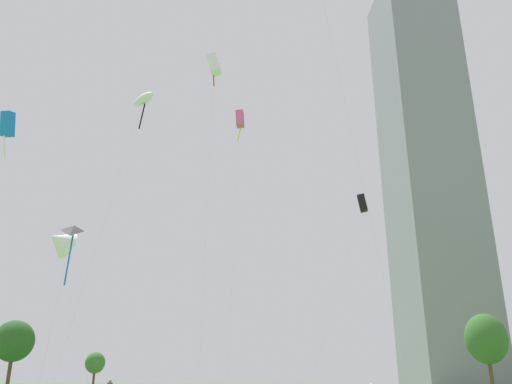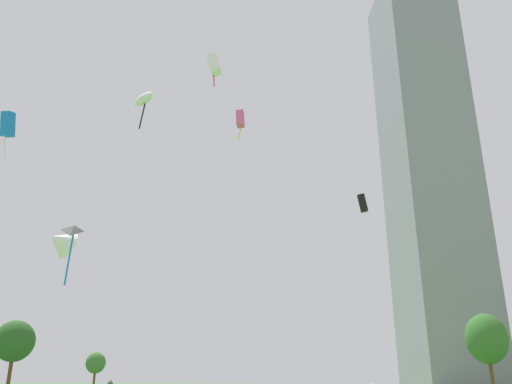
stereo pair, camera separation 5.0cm
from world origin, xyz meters
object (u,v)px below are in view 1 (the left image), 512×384
Objects in this scene: kite_flying_2 at (362,204)px; kite_flying_4 at (143,100)px; park_tree_2 at (14,341)px; kite_flying_3 at (59,241)px; distant_highrise_0 at (427,164)px; kite_flying_5 at (71,236)px; kite_flying_6 at (7,125)px; kite_flying_1 at (240,120)px; park_tree_0 at (95,363)px; park_tree_1 at (486,339)px; kite_flying_7 at (214,65)px.

kite_flying_4 reaches higher than kite_flying_2.
kite_flying_2 is 0.74× the size of kite_flying_4.
kite_flying_3 is at bearing -34.63° from park_tree_2.
park_tree_2 is at bearing -142.02° from distant_highrise_0.
kite_flying_6 reaches higher than kite_flying_5.
park_tree_2 is (-37.08, 10.27, -9.99)m from kite_flying_2.
park_tree_0 is (-20.74, 14.78, -23.45)m from kite_flying_1.
distant_highrise_0 reaches higher than kite_flying_1.
park_tree_2 is (-18.51, 22.86, -4.82)m from kite_flying_5.
kite_flying_6 is 45.83m from park_tree_1.
kite_flying_7 is at bearing -93.88° from kite_flying_1.
kite_flying_3 reaches higher than kite_flying_2.
kite_flying_1 is 3.57× the size of park_tree_1.
kite_flying_3 reaches higher than kite_flying_5.
kite_flying_4 is 2.83× the size of park_tree_2.
park_tree_1 is (29.85, 25.86, -4.94)m from kite_flying_5.
kite_flying_7 is 3.73× the size of park_tree_1.
park_tree_1 is at bearing -109.70° from distant_highrise_0.
kite_flying_3 is 12.46m from park_tree_2.
kite_flying_4 is at bearing 44.08° from kite_flying_5.
kite_flying_2 is at bearing -23.55° from kite_flying_1.
kite_flying_6 reaches higher than kite_flying_2.
park_tree_0 is (-20.16, 23.33, -24.50)m from kite_flying_7.
kite_flying_6 is 30.57m from park_tree_2.
park_tree_1 is at bearing 19.85° from kite_flying_1.
kite_flying_2 is 27.35m from kite_flying_6.
kite_flying_7 is 91.64m from distant_highrise_0.
kite_flying_4 is 33.33m from park_tree_2.
park_tree_2 is (-21.36, 20.10, -15.84)m from kite_flying_4.
kite_flying_7 is (3.60, 6.31, 6.65)m from kite_flying_4.
kite_flying_2 reaches higher than park_tree_1.
kite_flying_7 is (-0.58, -8.56, 1.06)m from kite_flying_1.
distant_highrise_0 reaches higher than kite_flying_6.
park_tree_0 is (-16.56, 29.64, -17.86)m from kite_flying_4.
kite_flying_2 is 2.08× the size of park_tree_1.
kite_flying_1 reaches higher than park_tree_2.
park_tree_1 is 0.08× the size of distant_highrise_0.
park_tree_1 is at bearing 40.55° from kite_flying_4.
distant_highrise_0 is (30.44, 74.73, 23.40)m from kite_flying_1.
kite_flying_1 reaches higher than kite_flying_2.
kite_flying_5 is at bearing -67.06° from park_tree_0.
kite_flying_4 is 2.80× the size of park_tree_1.
kite_flying_4 is 1.17× the size of kite_flying_6.
park_tree_2 is at bearing 145.37° from kite_flying_3.
kite_flying_1 reaches higher than kite_flying_4.
kite_flying_5 reaches higher than park_tree_1.
distant_highrise_0 reaches higher than kite_flying_5.
park_tree_1 is at bearing 3.55° from park_tree_2.
kite_flying_5 is at bearing -51.00° from park_tree_2.
kite_flying_5 is at bearing -56.91° from kite_flying_3.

